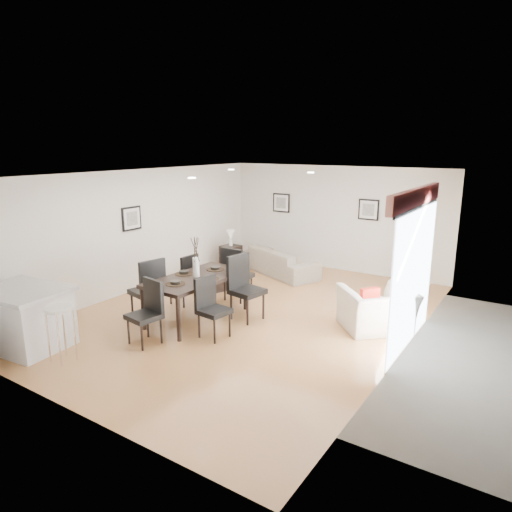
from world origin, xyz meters
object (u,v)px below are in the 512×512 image
Objects in this scene: armchair at (377,310)px; coffee_table at (212,279)px; dining_table at (197,281)px; sofa at (280,261)px; kitchen_island at (24,318)px; dining_chair_wfar at (186,277)px; bar_stool at (59,315)px; dining_chair_head at (148,308)px; dining_chair_foot at (235,271)px; dining_chair_enear at (210,304)px; dining_chair_wnear at (149,286)px; dining_chair_efar at (243,283)px; side_table at (231,257)px.

coffee_table is at bearing -49.84° from armchair.
armchair is 0.58× the size of dining_table.
kitchen_island reaches higher than sofa.
armchair is 3.82m from dining_chair_wfar.
bar_stool is at bearing -64.69° from coffee_table.
sofa is 3.96m from armchair.
dining_table is at bearing 117.28° from sofa.
dining_chair_foot is (-0.01, 2.48, 0.05)m from dining_chair_head.
bar_stool is (-0.58, -2.47, 0.00)m from dining_table.
armchair is 2.94m from dining_chair_enear.
armchair is at bearing 33.77° from kitchen_island.
dining_chair_wfar is at bearing -56.46° from coffee_table.
dining_chair_head is (0.72, -0.72, -0.06)m from dining_chair_wnear.
dining_chair_foot is at bearing 29.10° from dining_chair_enear.
sofa is 1.82× the size of dining_chair_efar.
dining_chair_wnear is 1.90m from dining_chair_foot.
armchair is 5.07m from side_table.
kitchen_island is at bearing 152.98° from dining_chair_efar.
dining_chair_wnear reaches higher than bar_stool.
dining_chair_wfar is at bearing 100.95° from dining_chair_efar.
dining_chair_foot is (0.70, 1.76, -0.02)m from dining_chair_wnear.
dining_chair_efar is at bearing 47.02° from kitchen_island.
coffee_table is at bearing 44.82° from dining_chair_enear.
dining_chair_wfar is at bearing 147.07° from dining_table.
dining_table is 0.87m from dining_chair_efar.
side_table is (-1.66, 4.57, -0.29)m from dining_chair_head.
kitchen_island is (-4.57, -3.79, 0.12)m from armchair.
armchair is 2.47m from dining_chair_efar.
dining_chair_head is (0.73, -1.74, 0.01)m from dining_chair_wfar.
sofa is 3.10m from dining_chair_wfar.
dining_chair_efar is 3.75m from kitchen_island.
dining_chair_foot is at bearing 170.47° from dining_chair_wnear.
dining_chair_wfar is 1.11× the size of coffee_table.
dining_chair_wnear is 1.35× the size of bar_stool.
dining_chair_foot is 1.90× the size of side_table.
dining_chair_wfar is 1.01× the size of dining_chair_enear.
dining_chair_foot is at bearing 138.66° from dining_chair_wfar.
dining_table is (0.26, -3.55, 0.43)m from sofa.
dining_chair_wfar is 1.41m from dining_chair_efar.
kitchen_island is at bearing -4.65° from armchair.
dining_chair_wfar reaches higher than armchair.
dining_chair_enear is at bearing 57.75° from dining_chair_wfar.
armchair is at bearing 25.83° from dining_table.
dining_chair_wnear reaches higher than coffee_table.
dining_chair_head is at bearing 25.10° from dining_chair_wfar.
dining_chair_efar is (0.96, -3.03, 0.36)m from sofa.
kitchen_island is (-1.56, -3.70, -0.15)m from dining_chair_foot.
dining_chair_wfar is 1.73× the size of side_table.
kitchen_island is at bearing -120.21° from dining_table.
dining_chair_efar is 1.00m from dining_chair_foot.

